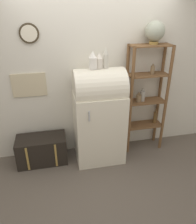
{
  "coord_description": "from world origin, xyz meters",
  "views": [
    {
      "loc": [
        -0.65,
        -2.71,
        2.32
      ],
      "look_at": [
        -0.02,
        0.25,
        0.83
      ],
      "focal_mm": 35.0,
      "sensor_mm": 36.0,
      "label": 1
    }
  ],
  "objects_px": {
    "globe": "(155,31)",
    "vase_right": "(106,58)",
    "vase_left": "(93,61)",
    "refrigerator": "(99,115)",
    "suitcase_trunk": "(42,150)",
    "vase_center": "(99,61)"
  },
  "relations": [
    {
      "from": "globe",
      "to": "vase_right",
      "type": "distance_m",
      "value": 0.85
    },
    {
      "from": "globe",
      "to": "vase_left",
      "type": "bearing_deg",
      "value": -170.44
    },
    {
      "from": "globe",
      "to": "vase_right",
      "type": "xyz_separation_m",
      "value": [
        -0.77,
        -0.15,
        -0.32
      ]
    },
    {
      "from": "refrigerator",
      "to": "vase_left",
      "type": "xyz_separation_m",
      "value": [
        -0.09,
        -0.01,
        0.85
      ]
    },
    {
      "from": "refrigerator",
      "to": "vase_left",
      "type": "distance_m",
      "value": 0.86
    },
    {
      "from": "vase_right",
      "to": "suitcase_trunk",
      "type": "bearing_deg",
      "value": 176.78
    },
    {
      "from": "vase_left",
      "to": "vase_center",
      "type": "relative_size",
      "value": 1.16
    },
    {
      "from": "refrigerator",
      "to": "suitcase_trunk",
      "type": "height_order",
      "value": "refrigerator"
    },
    {
      "from": "vase_left",
      "to": "vase_right",
      "type": "bearing_deg",
      "value": 3.07
    },
    {
      "from": "refrigerator",
      "to": "vase_center",
      "type": "relative_size",
      "value": 7.12
    },
    {
      "from": "suitcase_trunk",
      "to": "vase_left",
      "type": "height_order",
      "value": "vase_left"
    },
    {
      "from": "globe",
      "to": "vase_left",
      "type": "xyz_separation_m",
      "value": [
        -0.95,
        -0.16,
        -0.34
      ]
    },
    {
      "from": "vase_right",
      "to": "refrigerator",
      "type": "bearing_deg",
      "value": -178.8
    },
    {
      "from": "suitcase_trunk",
      "to": "vase_right",
      "type": "height_order",
      "value": "vase_right"
    },
    {
      "from": "vase_left",
      "to": "vase_center",
      "type": "height_order",
      "value": "vase_left"
    },
    {
      "from": "globe",
      "to": "vase_center",
      "type": "height_order",
      "value": "globe"
    },
    {
      "from": "vase_left",
      "to": "vase_right",
      "type": "distance_m",
      "value": 0.19
    },
    {
      "from": "vase_center",
      "to": "refrigerator",
      "type": "bearing_deg",
      "value": -114.51
    },
    {
      "from": "suitcase_trunk",
      "to": "vase_right",
      "type": "bearing_deg",
      "value": -3.22
    },
    {
      "from": "vase_right",
      "to": "vase_center",
      "type": "bearing_deg",
      "value": 173.25
    },
    {
      "from": "vase_left",
      "to": "vase_center",
      "type": "xyz_separation_m",
      "value": [
        0.1,
        0.02,
        -0.02
      ]
    },
    {
      "from": "refrigerator",
      "to": "vase_right",
      "type": "xyz_separation_m",
      "value": [
        0.1,
        0.0,
        0.87
      ]
    }
  ]
}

